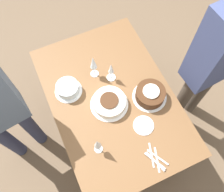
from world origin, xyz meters
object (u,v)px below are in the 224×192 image
object	(u,v)px
cake_center_white	(109,102)
wine_glass_extra	(97,144)
cake_front_chocolate	(150,94)
cake_back_decorated	(68,89)
wine_glass_near	(93,63)
person_cutting	(217,57)
wine_glass_far	(111,69)

from	to	relation	value
cake_center_white	wine_glass_extra	world-z (taller)	wine_glass_extra
cake_front_chocolate	cake_back_decorated	bearing A→B (deg)	60.98
cake_center_white	cake_front_chocolate	world-z (taller)	cake_front_chocolate
cake_center_white	cake_front_chocolate	xyz separation A→B (m)	(-0.07, -0.30, 0.01)
wine_glass_near	person_cutting	size ratio (longest dim) A/B	0.14
cake_center_white	person_cutting	world-z (taller)	person_cutting
cake_front_chocolate	wine_glass_extra	world-z (taller)	wine_glass_extra
cake_back_decorated	wine_glass_extra	bearing A→B (deg)	-176.17
cake_back_decorated	wine_glass_extra	xyz separation A→B (m)	(-0.51, -0.03, 0.10)
cake_front_chocolate	person_cutting	xyz separation A→B (m)	(-0.02, -0.48, 0.22)
cake_center_white	wine_glass_far	size ratio (longest dim) A/B	1.48
cake_center_white	cake_front_chocolate	distance (m)	0.31
person_cutting	cake_back_decorated	bearing A→B (deg)	-21.79
cake_front_chocolate	wine_glass_near	size ratio (longest dim) A/B	1.12
cake_center_white	cake_back_decorated	size ratio (longest dim) A/B	1.36
person_cutting	wine_glass_near	bearing A→B (deg)	-30.22
cake_back_decorated	person_cutting	bearing A→B (deg)	-107.46
cake_center_white	wine_glass_extra	size ratio (longest dim) A/B	1.36
wine_glass_extra	wine_glass_near	bearing A→B (deg)	-20.11
cake_front_chocolate	person_cutting	world-z (taller)	person_cutting
cake_center_white	person_cutting	bearing A→B (deg)	-96.62
cake_front_chocolate	wine_glass_near	distance (m)	0.48
cake_front_chocolate	wine_glass_extra	xyz separation A→B (m)	(-0.21, 0.51, 0.10)
cake_front_chocolate	wine_glass_far	bearing A→B (deg)	35.53
cake_front_chocolate	cake_back_decorated	distance (m)	0.62
cake_center_white	cake_front_chocolate	size ratio (longest dim) A/B	1.10
person_cutting	wine_glass_extra	bearing A→B (deg)	6.28
cake_front_chocolate	wine_glass_extra	distance (m)	0.56
cake_front_chocolate	wine_glass_near	bearing A→B (deg)	40.00
cake_back_decorated	cake_center_white	bearing A→B (deg)	-134.03
wine_glass_near	cake_center_white	bearing A→B (deg)	179.62
cake_front_chocolate	wine_glass_extra	size ratio (longest dim) A/B	1.24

